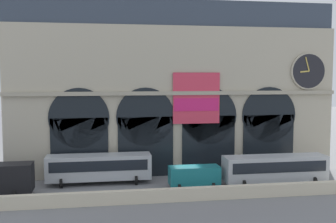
% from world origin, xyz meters
% --- Properties ---
extents(ground_plane, '(200.00, 200.00, 0.00)m').
position_xyz_m(ground_plane, '(0.00, 0.00, 0.00)').
color(ground_plane, slate).
extents(quay_parapet_wall, '(90.00, 0.70, 1.21)m').
position_xyz_m(quay_parapet_wall, '(0.00, -4.74, 0.61)').
color(quay_parapet_wall, beige).
rests_on(quay_parapet_wall, ground).
extents(station_building, '(38.32, 5.04, 20.21)m').
position_xyz_m(station_building, '(0.03, 7.30, 9.84)').
color(station_building, '#B2A891').
rests_on(station_building, ground).
extents(bus_midwest, '(11.00, 3.25, 3.10)m').
position_xyz_m(bus_midwest, '(-8.94, 2.68, 1.78)').
color(bus_midwest, '#ADB2B7').
rests_on(bus_midwest, ground).
extents(van_center, '(5.20, 2.48, 2.20)m').
position_xyz_m(van_center, '(0.76, -0.44, 1.25)').
color(van_center, '#19727A').
rests_on(van_center, ground).
extents(bus_mideast, '(11.00, 3.25, 3.10)m').
position_xyz_m(bus_mideast, '(9.38, -0.84, 1.78)').
color(bus_mideast, '#ADB2B7').
rests_on(bus_mideast, ground).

